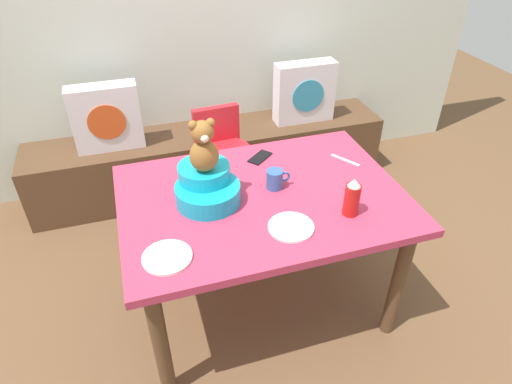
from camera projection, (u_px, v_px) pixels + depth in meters
name	position (u px, v px, depth m)	size (l,w,h in m)	color
ground_plane	(261.00, 300.00, 2.53)	(8.00, 8.00, 0.00)	brown
back_wall	(193.00, 0.00, 2.93)	(4.40, 0.10, 2.60)	silver
window_bench	(212.00, 159.00, 3.34)	(2.60, 0.44, 0.46)	brown
pillow_floral_left	(106.00, 118.00, 2.90)	(0.44, 0.15, 0.44)	silver
pillow_floral_right	(304.00, 92.00, 3.24)	(0.44, 0.15, 0.44)	silver
book_stack	(214.00, 125.00, 3.19)	(0.20, 0.14, 0.10)	#BF77B8
dining_table	(262.00, 212.00, 2.15)	(1.34, 0.95, 0.74)	#B73351
highchair	(223.00, 154.00, 2.83)	(0.34, 0.47, 0.79)	red
infant_seat_teal	(207.00, 186.00, 2.03)	(0.30, 0.33, 0.16)	#13A3C1
teddy_bear	(204.00, 147.00, 1.91)	(0.13, 0.12, 0.25)	brown
ketchup_bottle	(352.00, 198.00, 1.93)	(0.07, 0.07, 0.18)	red
coffee_mug	(275.00, 179.00, 2.12)	(0.12, 0.08, 0.09)	#335999
dinner_plate_near	(291.00, 227.00, 1.90)	(0.20, 0.20, 0.01)	white
dinner_plate_far	(167.00, 257.00, 1.75)	(0.20, 0.20, 0.01)	white
cell_phone	(260.00, 157.00, 2.37)	(0.07, 0.14, 0.01)	black
table_fork	(345.00, 160.00, 2.35)	(0.02, 0.17, 0.01)	silver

